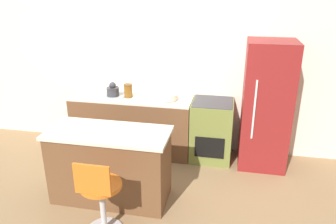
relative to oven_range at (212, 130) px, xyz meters
name	(u,v)px	position (x,y,z in m)	size (l,w,h in m)	color
ground_plane	(145,161)	(-0.94, -0.32, -0.45)	(14.00, 14.00, 0.00)	#8E704C
wall_back	(154,66)	(-0.94, 0.33, 0.85)	(8.00, 0.06, 2.60)	silver
back_counter	(133,124)	(-1.22, 0.00, 0.00)	(1.82, 0.59, 0.89)	brown
kitchen_island	(110,165)	(-1.11, -1.25, 0.00)	(1.42, 0.63, 0.89)	brown
oven_range	(212,130)	(0.00, 0.00, 0.00)	(0.59, 0.61, 0.89)	olive
refrigerator	(266,106)	(0.73, -0.02, 0.45)	(0.64, 0.66, 1.79)	maroon
stool_chair	(101,198)	(-0.97, -1.88, -0.01)	(0.42, 0.42, 0.91)	#B7B7BC
kettle	(113,90)	(-1.50, -0.02, 0.53)	(0.19, 0.19, 0.21)	#333338
mixing_bowl	(168,96)	(-0.65, -0.02, 0.49)	(0.27, 0.27, 0.09)	beige
canister_jar	(128,90)	(-1.25, -0.02, 0.55)	(0.13, 0.13, 0.19)	brown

